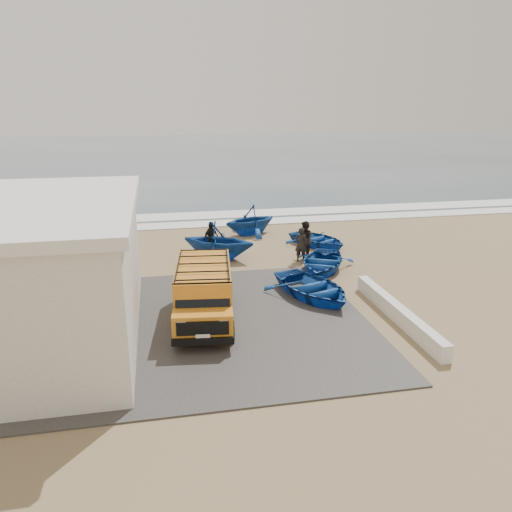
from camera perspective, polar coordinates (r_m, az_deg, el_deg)
ground at (r=18.68m, az=-2.34°, el=-4.89°), size 160.00×160.00×0.00m
slab at (r=16.66m, az=-8.11°, el=-7.80°), size 12.00×10.00×0.05m
ocean at (r=73.49m, az=-9.44°, el=11.44°), size 180.00×88.00×0.01m
surf_line at (r=30.05m, az=-5.99°, el=3.63°), size 180.00×1.60×0.06m
surf_wash at (r=32.48m, az=-6.43°, el=4.62°), size 180.00×2.20×0.04m
parapet at (r=17.41m, az=15.87°, el=-6.28°), size 0.35×6.00×0.55m
van at (r=16.57m, az=-5.99°, el=-3.99°), size 2.30×4.75×1.96m
boat_near_left at (r=18.73m, az=6.47°, el=-3.61°), size 3.81×4.52×0.80m
boat_near_right at (r=21.84m, az=7.55°, el=-0.68°), size 3.92×4.37×0.74m
boat_mid_left at (r=23.11m, az=-4.34°, el=1.77°), size 4.38×4.20×1.79m
boat_mid_right at (r=25.50m, az=7.07°, el=1.88°), size 3.72×4.09×0.69m
boat_far_left at (r=27.51m, az=-0.68°, el=4.16°), size 3.96×3.75×1.65m
fisherman_front at (r=22.80m, az=5.17°, el=1.30°), size 0.70×0.63×1.61m
fisherman_middle at (r=23.32m, az=5.59°, el=1.84°), size 0.82×0.97×1.76m
fisherman_back at (r=23.92m, az=-5.17°, el=2.05°), size 0.97×0.90×1.61m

